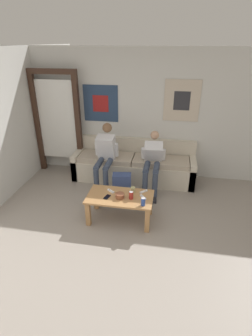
{
  "coord_description": "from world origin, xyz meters",
  "views": [
    {
      "loc": [
        0.74,
        -2.36,
        2.63
      ],
      "look_at": [
        0.03,
        1.59,
        0.67
      ],
      "focal_mm": 28.0,
      "sensor_mm": 36.0,
      "label": 1
    }
  ],
  "objects_px": {
    "ceramic_bowl": "(120,195)",
    "game_controller_near_left": "(143,197)",
    "drink_can_red": "(131,195)",
    "couch": "(134,166)",
    "game_controller_near_right": "(111,191)",
    "coffee_table": "(120,201)",
    "drink_can_blue": "(143,202)",
    "person_seated_adult": "(105,154)",
    "person_seated_teen": "(152,160)",
    "pillar_candle": "(133,190)",
    "game_controller_far_center": "(144,192)",
    "backpack": "(122,186)",
    "cell_phone": "(107,197)"
  },
  "relations": [
    {
      "from": "pillar_candle",
      "to": "drink_can_red",
      "type": "bearing_deg",
      "value": -89.25
    },
    {
      "from": "couch",
      "to": "coffee_table",
      "type": "height_order",
      "value": "couch"
    },
    {
      "from": "cell_phone",
      "to": "ceramic_bowl",
      "type": "bearing_deg",
      "value": 5.94
    },
    {
      "from": "backpack",
      "to": "pillar_candle",
      "type": "height_order",
      "value": "pillar_candle"
    },
    {
      "from": "ceramic_bowl",
      "to": "game_controller_far_center",
      "type": "distance_m",
      "value": 0.41
    },
    {
      "from": "coffee_table",
      "to": "ceramic_bowl",
      "type": "bearing_deg",
      "value": -80.22
    },
    {
      "from": "coffee_table",
      "to": "drink_can_blue",
      "type": "height_order",
      "value": "drink_can_blue"
    },
    {
      "from": "drink_can_blue",
      "to": "game_controller_near_left",
      "type": "distance_m",
      "value": 0.21
    },
    {
      "from": "game_controller_near_left",
      "to": "cell_phone",
      "type": "height_order",
      "value": "game_controller_near_left"
    },
    {
      "from": "backpack",
      "to": "person_seated_teen",
      "type": "bearing_deg",
      "value": 40.46
    },
    {
      "from": "ceramic_bowl",
      "to": "cell_phone",
      "type": "bearing_deg",
      "value": -174.06
    },
    {
      "from": "person_seated_adult",
      "to": "person_seated_teen",
      "type": "bearing_deg",
      "value": 1.57
    },
    {
      "from": "coffee_table",
      "to": "drink_can_blue",
      "type": "xyz_separation_m",
      "value": [
        0.39,
        -0.19,
        0.15
      ]
    },
    {
      "from": "pillar_candle",
      "to": "game_controller_far_center",
      "type": "xyz_separation_m",
      "value": [
        0.17,
        0.03,
        -0.03
      ]
    },
    {
      "from": "backpack",
      "to": "game_controller_near_left",
      "type": "xyz_separation_m",
      "value": [
        0.46,
        -0.65,
        0.23
      ]
    },
    {
      "from": "drink_can_blue",
      "to": "game_controller_near_right",
      "type": "relative_size",
      "value": 0.91
    },
    {
      "from": "person_seated_teen",
      "to": "drink_can_red",
      "type": "height_order",
      "value": "person_seated_teen"
    },
    {
      "from": "backpack",
      "to": "game_controller_near_right",
      "type": "xyz_separation_m",
      "value": [
        -0.07,
        -0.56,
        0.23
      ]
    },
    {
      "from": "coffee_table",
      "to": "person_seated_teen",
      "type": "xyz_separation_m",
      "value": [
        0.41,
        1.1,
        0.25
      ]
    },
    {
      "from": "couch",
      "to": "person_seated_adult",
      "type": "relative_size",
      "value": 2.03
    },
    {
      "from": "game_controller_near_right",
      "to": "coffee_table",
      "type": "bearing_deg",
      "value": -31.19
    },
    {
      "from": "person_seated_teen",
      "to": "drink_can_red",
      "type": "distance_m",
      "value": 1.17
    },
    {
      "from": "person_seated_adult",
      "to": "cell_phone",
      "type": "distance_m",
      "value": 1.2
    },
    {
      "from": "game_controller_near_left",
      "to": "pillar_candle",
      "type": "bearing_deg",
      "value": 143.06
    },
    {
      "from": "couch",
      "to": "game_controller_near_right",
      "type": "relative_size",
      "value": 18.15
    },
    {
      "from": "person_seated_teen",
      "to": "ceramic_bowl",
      "type": "xyz_separation_m",
      "value": [
        -0.4,
        -1.14,
        -0.12
      ]
    },
    {
      "from": "person_seated_teen",
      "to": "drink_can_blue",
      "type": "height_order",
      "value": "person_seated_teen"
    },
    {
      "from": "person_seated_teen",
      "to": "game_controller_far_center",
      "type": "xyz_separation_m",
      "value": [
        -0.05,
        -0.92,
        -0.15
      ]
    },
    {
      "from": "person_seated_teen",
      "to": "cell_phone",
      "type": "relative_size",
      "value": 7.23
    },
    {
      "from": "coffee_table",
      "to": "backpack",
      "type": "distance_m",
      "value": 0.68
    },
    {
      "from": "ceramic_bowl",
      "to": "game_controller_near_left",
      "type": "bearing_deg",
      "value": 9.43
    },
    {
      "from": "person_seated_teen",
      "to": "game_controller_near_left",
      "type": "relative_size",
      "value": 8.07
    },
    {
      "from": "coffee_table",
      "to": "game_controller_near_right",
      "type": "bearing_deg",
      "value": 148.81
    },
    {
      "from": "couch",
      "to": "backpack",
      "type": "height_order",
      "value": "couch"
    },
    {
      "from": "person_seated_teen",
      "to": "drink_can_red",
      "type": "relative_size",
      "value": 8.68
    },
    {
      "from": "person_seated_teen",
      "to": "cell_phone",
      "type": "xyz_separation_m",
      "value": [
        -0.6,
        -1.17,
        -0.16
      ]
    },
    {
      "from": "ceramic_bowl",
      "to": "game_controller_near_right",
      "type": "relative_size",
      "value": 1.06
    },
    {
      "from": "drink_can_blue",
      "to": "drink_can_red",
      "type": "relative_size",
      "value": 1.0
    },
    {
      "from": "drink_can_blue",
      "to": "ceramic_bowl",
      "type": "bearing_deg",
      "value": 159.57
    },
    {
      "from": "person_seated_teen",
      "to": "ceramic_bowl",
      "type": "relative_size",
      "value": 7.46
    },
    {
      "from": "person_seated_adult",
      "to": "pillar_candle",
      "type": "distance_m",
      "value": 1.16
    },
    {
      "from": "drink_can_blue",
      "to": "cell_phone",
      "type": "relative_size",
      "value": 0.83
    },
    {
      "from": "person_seated_teen",
      "to": "drink_can_blue",
      "type": "xyz_separation_m",
      "value": [
        -0.02,
        -1.28,
        -0.1
      ]
    },
    {
      "from": "game_controller_near_left",
      "to": "drink_can_blue",
      "type": "bearing_deg",
      "value": -82.9
    },
    {
      "from": "person_seated_teen",
      "to": "pillar_candle",
      "type": "height_order",
      "value": "person_seated_teen"
    },
    {
      "from": "person_seated_adult",
      "to": "drink_can_blue",
      "type": "xyz_separation_m",
      "value": [
        0.89,
        -1.26,
        -0.16
      ]
    },
    {
      "from": "couch",
      "to": "game_controller_far_center",
      "type": "xyz_separation_m",
      "value": [
        0.35,
        -1.25,
        0.16
      ]
    },
    {
      "from": "person_seated_adult",
      "to": "backpack",
      "type": "bearing_deg",
      "value": -45.34
    },
    {
      "from": "game_controller_far_center",
      "to": "cell_phone",
      "type": "relative_size",
      "value": 0.85
    },
    {
      "from": "drink_can_red",
      "to": "game_controller_near_left",
      "type": "bearing_deg",
      "value": 16.86
    }
  ]
}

